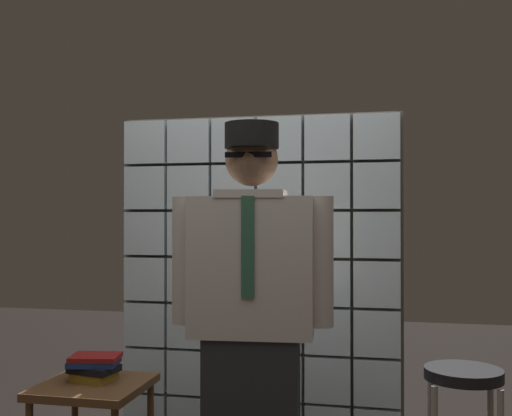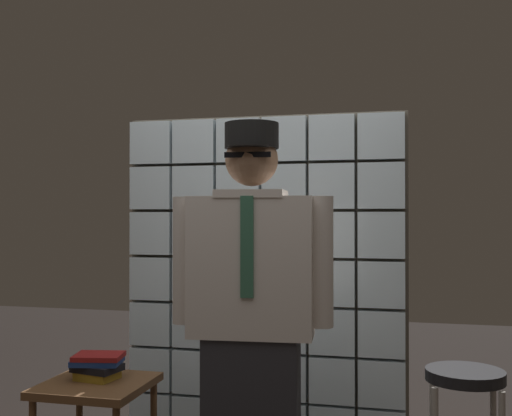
# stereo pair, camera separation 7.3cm
# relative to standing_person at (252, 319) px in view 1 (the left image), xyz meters

# --- Properties ---
(glass_block_wall) EXTENTS (1.77, 0.10, 2.06)m
(glass_block_wall) POSITION_rel_standing_person_xyz_m (-0.20, 1.06, 0.06)
(glass_block_wall) COLOR silver
(glass_block_wall) RESTS_ON ground
(standing_person) EXTENTS (0.73, 0.33, 1.83)m
(standing_person) POSITION_rel_standing_person_xyz_m (0.00, 0.00, 0.00)
(standing_person) COLOR #28282D
(standing_person) RESTS_ON ground
(bar_stool) EXTENTS (0.34, 0.34, 0.74)m
(bar_stool) POSITION_rel_standing_person_xyz_m (0.92, 0.18, -0.40)
(bar_stool) COLOR black
(bar_stool) RESTS_ON ground
(side_table) EXTENTS (0.52, 0.52, 0.57)m
(side_table) POSITION_rel_standing_person_xyz_m (-0.87, 0.20, -0.46)
(side_table) COLOR brown
(side_table) RESTS_ON ground
(book_stack) EXTENTS (0.28, 0.23, 0.13)m
(book_stack) POSITION_rel_standing_person_xyz_m (-0.88, 0.24, -0.31)
(book_stack) COLOR olive
(book_stack) RESTS_ON side_table
(coffee_mug) EXTENTS (0.13, 0.08, 0.09)m
(coffee_mug) POSITION_rel_standing_person_xyz_m (-0.94, 0.28, -0.34)
(coffee_mug) COLOR navy
(coffee_mug) RESTS_ON side_table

